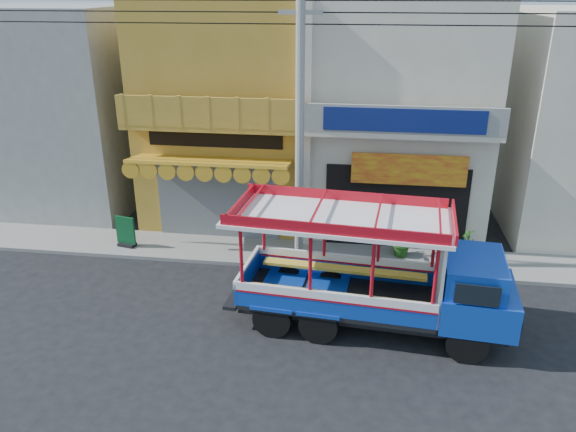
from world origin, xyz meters
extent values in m
plane|color=black|center=(0.00, 0.00, 0.00)|extent=(90.00, 90.00, 0.00)
cube|color=slate|center=(0.00, 4.00, 0.06)|extent=(30.00, 2.00, 0.12)
cube|color=#A77D25|center=(-4.00, 8.00, 4.00)|extent=(6.00, 6.00, 8.00)
cube|color=#595B5E|center=(-4.00, 4.98, 1.40)|extent=(4.20, 0.10, 2.60)
cube|color=gold|center=(-4.00, 4.25, 3.05)|extent=(5.20, 1.50, 0.31)
cube|color=#A77D25|center=(-4.00, 4.65, 4.05)|extent=(6.00, 0.70, 0.18)
cube|color=#A77D25|center=(-4.00, 4.35, 4.60)|extent=(6.00, 0.12, 0.95)
cube|color=black|center=(-4.00, 4.97, 3.55)|extent=(4.50, 0.04, 0.45)
cube|color=beige|center=(2.00, 8.00, 4.00)|extent=(6.00, 6.00, 8.00)
cube|color=black|center=(2.00, 4.98, 1.50)|extent=(4.60, 0.12, 2.80)
cube|color=yellow|center=(2.30, 4.70, 2.90)|extent=(3.60, 0.05, 1.00)
cube|color=beige|center=(2.00, 4.65, 4.05)|extent=(6.00, 0.70, 0.18)
cube|color=gray|center=(2.00, 4.35, 4.55)|extent=(6.00, 0.12, 0.85)
cube|color=navy|center=(2.00, 4.28, 4.55)|extent=(4.80, 0.06, 0.70)
cube|color=beige|center=(-1.00, 4.85, 4.00)|extent=(0.35, 0.30, 8.00)
cube|color=gray|center=(-11.00, 8.00, 3.80)|extent=(6.00, 6.00, 7.60)
cylinder|color=gray|center=(-1.00, 3.30, 4.50)|extent=(0.26, 0.26, 9.00)
cube|color=gray|center=(-1.00, 3.30, 7.60)|extent=(1.20, 0.12, 0.12)
cylinder|color=black|center=(0.00, 3.30, 7.30)|extent=(28.00, 0.04, 0.04)
cylinder|color=black|center=(0.00, 3.30, 7.60)|extent=(28.00, 0.04, 0.04)
cylinder|color=black|center=(0.00, 3.30, 7.90)|extent=(28.00, 0.04, 0.04)
cylinder|color=black|center=(3.50, -1.03, 0.49)|extent=(1.00, 0.36, 0.98)
cylinder|color=black|center=(3.67, 0.83, 0.49)|extent=(1.00, 0.36, 0.98)
cylinder|color=black|center=(-0.02, -0.72, 0.49)|extent=(1.00, 0.36, 0.98)
cylinder|color=black|center=(0.15, 1.14, 0.49)|extent=(1.00, 0.36, 0.98)
cylinder|color=black|center=(-1.19, -0.61, 0.49)|extent=(1.00, 0.36, 0.98)
cylinder|color=black|center=(-1.03, 1.24, 0.49)|extent=(1.00, 0.36, 0.98)
cube|color=black|center=(1.24, 0.11, 0.59)|extent=(6.72, 2.20, 0.28)
cube|color=blue|center=(3.78, -0.12, 1.13)|extent=(1.95, 2.31, 0.88)
cube|color=blue|center=(3.64, -0.11, 1.92)|extent=(1.55, 2.10, 0.74)
cube|color=black|center=(4.32, -0.17, 1.87)|extent=(0.21, 1.73, 0.54)
cube|color=black|center=(0.43, 0.18, 0.79)|extent=(5.04, 2.58, 0.12)
cube|color=blue|center=(0.34, -0.86, 1.13)|extent=(4.85, 0.51, 0.59)
cube|color=white|center=(0.34, -0.86, 1.40)|extent=(4.85, 0.52, 0.22)
cube|color=blue|center=(0.52, 1.22, 1.13)|extent=(4.85, 0.51, 0.59)
cube|color=white|center=(0.52, 1.22, 1.40)|extent=(4.85, 0.52, 0.22)
cylinder|color=#B30E1B|center=(-1.93, -0.64, 2.21)|extent=(0.10, 0.10, 1.57)
cylinder|color=#B30E1B|center=(-1.75, 1.40, 2.21)|extent=(0.10, 0.10, 1.57)
cube|color=white|center=(2.87, -0.04, 1.89)|extent=(0.25, 1.99, 2.21)
cube|color=white|center=(0.33, 0.19, 3.00)|extent=(5.64, 2.88, 0.10)
cube|color=#B30E1B|center=(0.33, 0.19, 3.17)|extent=(5.44, 2.77, 0.26)
cube|color=black|center=(-6.89, 3.70, 0.17)|extent=(0.63, 0.43, 0.11)
cube|color=#0B3D1D|center=(-6.89, 3.70, 0.70)|extent=(0.69, 0.22, 0.95)
imported|color=#1F4F16|center=(2.23, 4.28, 0.59)|extent=(1.10, 1.11, 0.94)
imported|color=#1F4F16|center=(4.35, 4.54, 0.59)|extent=(0.69, 0.69, 0.94)
camera|label=1|loc=(0.87, -12.52, 8.24)|focal=35.00mm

